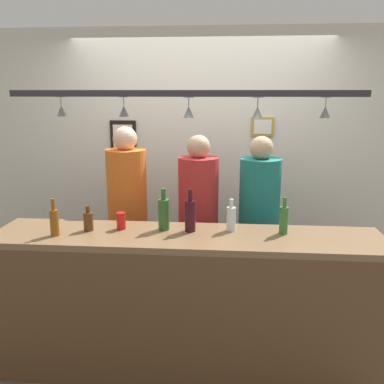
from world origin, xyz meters
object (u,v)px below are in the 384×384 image
object	(u,v)px
person_left_orange_shirt	(128,206)
person_right_teal_shirt	(259,214)
bottle_soda_clear	(231,218)
picture_frame_upper_small	(263,127)
bottle_wine_dark_red	(190,215)
bottle_champagne_green	(164,214)
picture_frame_caricature	(123,138)
bottle_beer_brown_stubby	(88,221)
bottle_beer_amber_tall	(54,221)
bottle_beer_green_import	(284,219)
person_middle_red_shirt	(198,212)
drink_can	(121,221)

from	to	relation	value
person_left_orange_shirt	person_right_teal_shirt	xyz separation A→B (m)	(1.13, 0.00, -0.05)
bottle_soda_clear	picture_frame_upper_small	xyz separation A→B (m)	(0.30, 1.30, 0.53)
bottle_wine_dark_red	bottle_champagne_green	bearing A→B (deg)	174.03
person_right_teal_shirt	picture_frame_caricature	world-z (taller)	picture_frame_caricature
bottle_beer_brown_stubby	bottle_champagne_green	distance (m)	0.53
bottle_beer_amber_tall	picture_frame_caricature	distance (m)	1.56
person_right_teal_shirt	picture_frame_upper_small	world-z (taller)	picture_frame_upper_small
bottle_soda_clear	picture_frame_upper_small	size ratio (longest dim) A/B	1.05
bottle_beer_green_import	person_right_teal_shirt	bearing A→B (deg)	100.78
person_left_orange_shirt	person_middle_red_shirt	xyz separation A→B (m)	(0.61, 0.00, -0.04)
person_middle_red_shirt	bottle_wine_dark_red	distance (m)	0.65
person_right_teal_shirt	bottle_wine_dark_red	distance (m)	0.84
bottle_beer_brown_stubby	bottle_beer_amber_tall	bearing A→B (deg)	-148.02
bottle_soda_clear	drink_can	bearing A→B (deg)	-177.89
person_middle_red_shirt	bottle_champagne_green	size ratio (longest dim) A/B	5.51
bottle_beer_brown_stubby	picture_frame_upper_small	bearing A→B (deg)	46.56
bottle_beer_brown_stubby	drink_can	xyz separation A→B (m)	(0.22, 0.05, -0.01)
bottle_beer_brown_stubby	picture_frame_upper_small	xyz separation A→B (m)	(1.30, 1.38, 0.56)
person_middle_red_shirt	bottle_beer_green_import	size ratio (longest dim) A/B	6.36
bottle_beer_amber_tall	bottle_champagne_green	size ratio (longest dim) A/B	0.87
person_middle_red_shirt	drink_can	bearing A→B (deg)	-129.11
person_middle_red_shirt	bottle_soda_clear	size ratio (longest dim) A/B	7.18
bottle_beer_green_import	bottle_soda_clear	xyz separation A→B (m)	(-0.36, 0.03, -0.01)
bottle_beer_amber_tall	bottle_soda_clear	size ratio (longest dim) A/B	1.13
bottle_champagne_green	bottle_soda_clear	size ratio (longest dim) A/B	1.30
bottle_beer_brown_stubby	bottle_beer_green_import	bearing A→B (deg)	2.06
person_left_orange_shirt	person_middle_red_shirt	distance (m)	0.62
person_middle_red_shirt	picture_frame_upper_small	xyz separation A→B (m)	(0.57, 0.70, 0.67)
bottle_wine_dark_red	drink_can	bearing A→B (deg)	179.39
person_left_orange_shirt	bottle_champagne_green	distance (m)	0.75
bottle_beer_amber_tall	picture_frame_caricature	size ratio (longest dim) A/B	0.76
person_middle_red_shirt	bottle_wine_dark_red	bearing A→B (deg)	-91.14
bottle_beer_green_import	bottle_wine_dark_red	bearing A→B (deg)	-179.85
picture_frame_upper_small	person_left_orange_shirt	bearing A→B (deg)	-149.54
bottle_beer_amber_tall	bottle_beer_green_import	bearing A→B (deg)	6.24
bottle_wine_dark_red	person_middle_red_shirt	bearing A→B (deg)	88.86
person_left_orange_shirt	bottle_wine_dark_red	world-z (taller)	person_left_orange_shirt
bottle_beer_amber_tall	bottle_wine_dark_red	bearing A→B (deg)	10.49
bottle_wine_dark_red	drink_can	world-z (taller)	bottle_wine_dark_red
picture_frame_upper_small	bottle_beer_brown_stubby	bearing A→B (deg)	-133.44
person_left_orange_shirt	bottle_wine_dark_red	bearing A→B (deg)	-46.38
drink_can	picture_frame_upper_small	xyz separation A→B (m)	(1.08, 1.32, 0.57)
picture_frame_caricature	bottle_soda_clear	bearing A→B (deg)	-50.19
drink_can	picture_frame_caricature	size ratio (longest dim) A/B	0.36
bottle_beer_amber_tall	picture_frame_upper_small	xyz separation A→B (m)	(1.50, 1.50, 0.53)
picture_frame_upper_small	picture_frame_caricature	distance (m)	1.38
person_left_orange_shirt	picture_frame_upper_small	bearing A→B (deg)	30.46
person_left_orange_shirt	bottle_champagne_green	bearing A→B (deg)	-56.04
person_right_teal_shirt	bottle_wine_dark_red	world-z (taller)	person_right_teal_shirt
bottle_beer_brown_stubby	person_left_orange_shirt	bearing A→B (deg)	80.24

